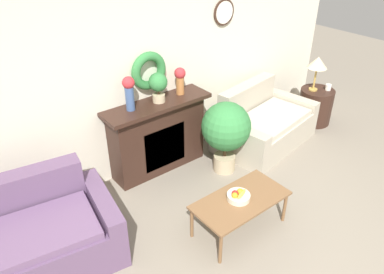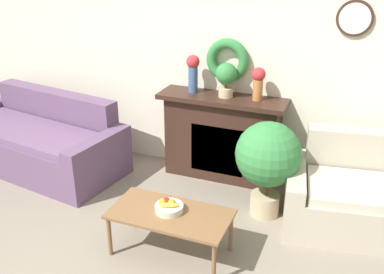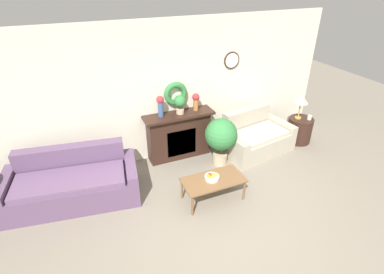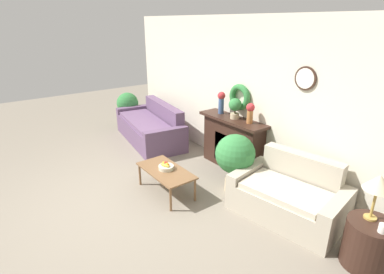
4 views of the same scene
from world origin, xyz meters
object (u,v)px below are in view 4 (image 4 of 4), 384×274
(mug, at_px, (383,229))
(potted_plant_on_mantel, at_px, (235,107))
(side_table_by_loveseat, at_px, (368,244))
(table_lamp, at_px, (379,184))
(potted_plant_floor_by_loveseat, at_px, (235,156))
(coffee_table, at_px, (166,172))
(potted_plant_floor_by_couch, at_px, (128,105))
(vase_on_mantel_left, at_px, (221,101))
(fruit_bowl, at_px, (166,167))
(loveseat_right, at_px, (289,196))
(couch_left, at_px, (151,128))
(fireplace, at_px, (232,143))
(vase_on_mantel_right, at_px, (250,112))

(mug, height_order, potted_plant_on_mantel, potted_plant_on_mantel)
(side_table_by_loveseat, distance_m, table_lamp, 0.72)
(potted_plant_floor_by_loveseat, bearing_deg, coffee_table, -124.21)
(potted_plant_floor_by_couch, bearing_deg, potted_plant_floor_by_loveseat, -1.38)
(table_lamp, bearing_deg, mug, -38.16)
(coffee_table, height_order, side_table_by_loveseat, side_table_by_loveseat)
(vase_on_mantel_left, bearing_deg, coffee_table, -75.49)
(fruit_bowl, bearing_deg, side_table_by_loveseat, 19.71)
(potted_plant_on_mantel, bearing_deg, loveseat_right, -14.22)
(fruit_bowl, xyz_separation_m, mug, (2.79, 0.87, 0.16))
(couch_left, distance_m, loveseat_right, 3.67)
(fireplace, xyz_separation_m, vase_on_mantel_right, (0.37, 0.01, 0.68))
(table_lamp, height_order, mug, table_lamp)
(fruit_bowl, bearing_deg, loveseat_right, 34.27)
(fireplace, bearing_deg, fruit_bowl, -89.41)
(fireplace, height_order, potted_plant_on_mantel, potted_plant_on_mantel)
(table_lamp, bearing_deg, vase_on_mantel_left, 171.33)
(coffee_table, xyz_separation_m, table_lamp, (2.59, 1.03, 0.63))
(vase_on_mantel_right, bearing_deg, potted_plant_floor_by_loveseat, -64.84)
(fireplace, relative_size, side_table_by_loveseat, 2.47)
(vase_on_mantel_left, bearing_deg, potted_plant_on_mantel, -2.99)
(fireplace, relative_size, coffee_table, 1.36)
(side_table_by_loveseat, bearing_deg, mug, -37.87)
(coffee_table, bearing_deg, potted_plant_floor_by_loveseat, 55.79)
(fireplace, xyz_separation_m, potted_plant_floor_by_loveseat, (0.65, -0.58, 0.13))
(fruit_bowl, relative_size, table_lamp, 0.45)
(potted_plant_on_mantel, relative_size, potted_plant_floor_by_couch, 0.42)
(potted_plant_on_mantel, bearing_deg, couch_left, -166.30)
(fruit_bowl, height_order, potted_plant_floor_by_couch, potted_plant_floor_by_couch)
(loveseat_right, distance_m, vase_on_mantel_right, 1.54)
(fruit_bowl, bearing_deg, potted_plant_floor_by_loveseat, 54.29)
(vase_on_mantel_left, bearing_deg, table_lamp, -8.67)
(loveseat_right, height_order, mug, loveseat_right)
(potted_plant_on_mantel, relative_size, potted_plant_floor_by_loveseat, 0.38)
(potted_plant_floor_by_loveseat, bearing_deg, vase_on_mantel_right, 115.16)
(fireplace, relative_size, vase_on_mantel_left, 3.37)
(couch_left, bearing_deg, potted_plant_floor_by_couch, -173.76)
(mug, xyz_separation_m, vase_on_mantel_left, (-3.15, 0.60, 0.60))
(table_lamp, bearing_deg, vase_on_mantel_right, 168.61)
(fruit_bowl, xyz_separation_m, potted_plant_on_mantel, (0.02, 1.44, 0.74))
(potted_plant_floor_by_couch, bearing_deg, mug, -1.04)
(fireplace, relative_size, loveseat_right, 0.86)
(table_lamp, distance_m, vase_on_mantel_left, 3.01)
(fruit_bowl, bearing_deg, potted_plant_on_mantel, 89.21)
(loveseat_right, distance_m, coffee_table, 1.87)
(fireplace, xyz_separation_m, fruit_bowl, (0.02, -1.46, -0.04))
(mug, height_order, vase_on_mantel_right, vase_on_mantel_right)
(fireplace, height_order, vase_on_mantel_right, vase_on_mantel_right)
(side_table_by_loveseat, distance_m, mug, 0.36)
(couch_left, distance_m, potted_plant_floor_by_couch, 1.31)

